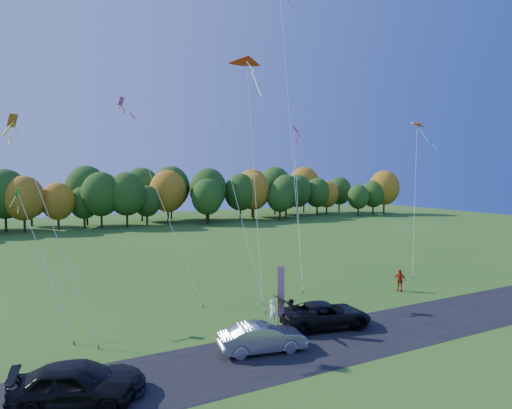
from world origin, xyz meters
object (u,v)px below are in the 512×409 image
silver_sedan (262,338)px  feather_flag (280,291)px  black_suv (326,315)px  person_east (400,280)px

silver_sedan → feather_flag: size_ratio=1.15×
black_suv → person_east: 11.06m
person_east → feather_flag: size_ratio=0.44×
black_suv → feather_flag: feather_flag is taller
silver_sedan → person_east: size_ratio=2.64×
person_east → feather_flag: feather_flag is taller
person_east → black_suv: bearing=-94.2°
silver_sedan → feather_flag: (2.43, 2.18, 1.67)m
silver_sedan → feather_flag: feather_flag is taller
black_suv → silver_sedan: black_suv is taller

